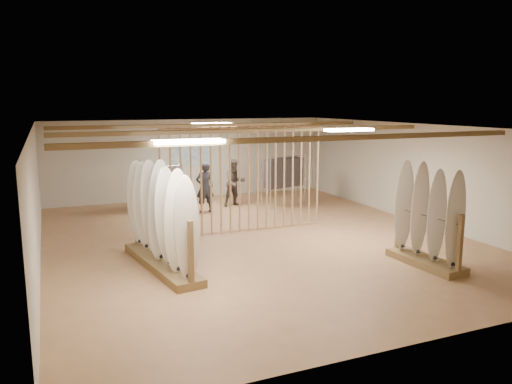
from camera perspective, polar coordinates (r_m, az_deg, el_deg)
name	(u,v)px	position (r m, az deg, el deg)	size (l,w,h in m)	color
floor	(256,239)	(12.62, 0.00, -5.37)	(12.00, 12.00, 0.00)	#B07F55
ceiling	(256,127)	(12.17, 0.00, 7.44)	(12.00, 12.00, 0.00)	gray
wall_back	(191,159)	(17.95, -7.48, 3.77)	(12.00, 12.00, 0.00)	beige
wall_front	(425,249)	(7.30, 18.74, -6.18)	(12.00, 12.00, 0.00)	beige
wall_left	(36,199)	(11.38, -23.89, -0.75)	(12.00, 12.00, 0.00)	beige
wall_right	(417,173)	(14.96, 17.95, 2.08)	(12.00, 12.00, 0.00)	beige
ceiling_slats	(256,130)	(12.17, 0.00, 7.06)	(9.50, 6.12, 0.10)	olive
light_panels	(256,130)	(12.17, 0.00, 7.15)	(1.20, 0.35, 0.06)	white
bamboo_partition	(244,179)	(13.05, -1.37, 1.44)	(4.45, 0.05, 2.78)	#AD8254
poster	(191,153)	(17.91, -7.48, 4.40)	(1.40, 0.03, 0.90)	#346DB9
rack_left	(160,233)	(10.47, -10.87, -4.57)	(1.06, 3.18, 2.18)	olive
rack_right	(427,232)	(11.03, 18.96, -4.39)	(0.69, 1.85, 2.12)	olive
clothing_rack_a	(160,181)	(16.00, -10.86, 1.23)	(1.32, 0.64, 1.45)	silver
clothing_rack_b	(284,173)	(16.60, 3.19, 2.21)	(1.50, 0.78, 1.66)	silver
shopper_a	(205,184)	(15.53, -5.86, 0.93)	(0.65, 0.44, 1.79)	#23242A
shopper_b	(235,180)	(16.41, -2.45, 1.43)	(0.85, 0.67, 1.77)	#3A312D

